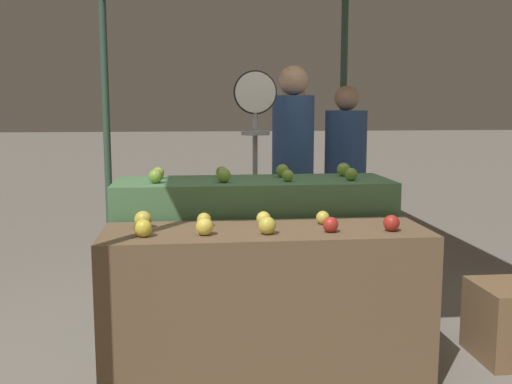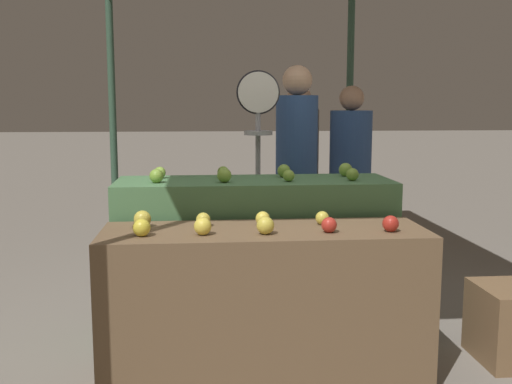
{
  "view_description": "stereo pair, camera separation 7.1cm",
  "coord_description": "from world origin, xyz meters",
  "px_view_note": "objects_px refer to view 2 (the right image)",
  "views": [
    {
      "loc": [
        -0.39,
        -2.97,
        1.43
      ],
      "look_at": [
        -0.02,
        0.3,
        0.95
      ],
      "focal_mm": 42.0,
      "sensor_mm": 36.0,
      "label": 1
    },
    {
      "loc": [
        -0.31,
        -2.98,
        1.43
      ],
      "look_at": [
        -0.02,
        0.3,
        0.95
      ],
      "focal_mm": 42.0,
      "sensor_mm": 36.0,
      "label": 2
    }
  ],
  "objects_px": {
    "produce_scale": "(258,134)",
    "person_vendor_at_scale": "(297,160)",
    "person_customer_left": "(350,165)",
    "person_customer_right": "(298,163)"
  },
  "relations": [
    {
      "from": "produce_scale",
      "to": "person_vendor_at_scale",
      "type": "distance_m",
      "value": 0.51
    },
    {
      "from": "person_customer_left",
      "to": "person_customer_right",
      "type": "height_order",
      "value": "person_customer_right"
    },
    {
      "from": "person_vendor_at_scale",
      "to": "person_customer_right",
      "type": "height_order",
      "value": "person_vendor_at_scale"
    },
    {
      "from": "produce_scale",
      "to": "person_customer_left",
      "type": "bearing_deg",
      "value": 43.26
    },
    {
      "from": "person_customer_right",
      "to": "person_customer_left",
      "type": "bearing_deg",
      "value": 172.95
    },
    {
      "from": "person_vendor_at_scale",
      "to": "person_customer_right",
      "type": "relative_size",
      "value": 1.08
    },
    {
      "from": "produce_scale",
      "to": "person_customer_left",
      "type": "distance_m",
      "value": 1.24
    },
    {
      "from": "person_vendor_at_scale",
      "to": "person_customer_left",
      "type": "relative_size",
      "value": 1.09
    },
    {
      "from": "person_vendor_at_scale",
      "to": "person_customer_left",
      "type": "bearing_deg",
      "value": -155.24
    },
    {
      "from": "produce_scale",
      "to": "person_customer_right",
      "type": "distance_m",
      "value": 1.15
    }
  ]
}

